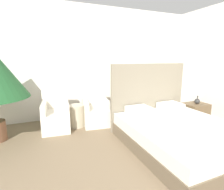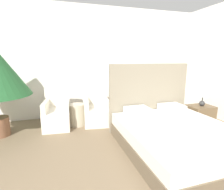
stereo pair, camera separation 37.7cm
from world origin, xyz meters
TOP-DOWN VIEW (x-y plane):
  - wall_back at (0.00, 3.70)m, footprint 10.00×0.06m
  - bed at (0.93, 1.36)m, footprint 1.83×2.12m
  - armchair_near_window_left at (-1.05, 2.94)m, footprint 0.63×0.76m
  - armchair_near_window_right at (-0.14, 2.94)m, footprint 0.66×0.78m
  - nightstand at (2.16, 2.08)m, footprint 0.55×0.43m
  - table_lamp at (2.17, 2.06)m, footprint 0.26×0.26m
  - side_table at (-0.60, 2.94)m, footprint 0.37×0.37m

SIDE VIEW (x-z plane):
  - nightstand at x=2.16m, z-range 0.00..0.48m
  - side_table at x=-0.60m, z-range 0.00..0.51m
  - bed at x=0.93m, z-range -0.45..0.99m
  - armchair_near_window_left at x=-1.05m, z-range -0.16..0.71m
  - armchair_near_window_right at x=-0.14m, z-range -0.16..0.71m
  - table_lamp at x=2.17m, z-range 0.56..1.05m
  - wall_back at x=0.00m, z-range 0.00..2.90m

